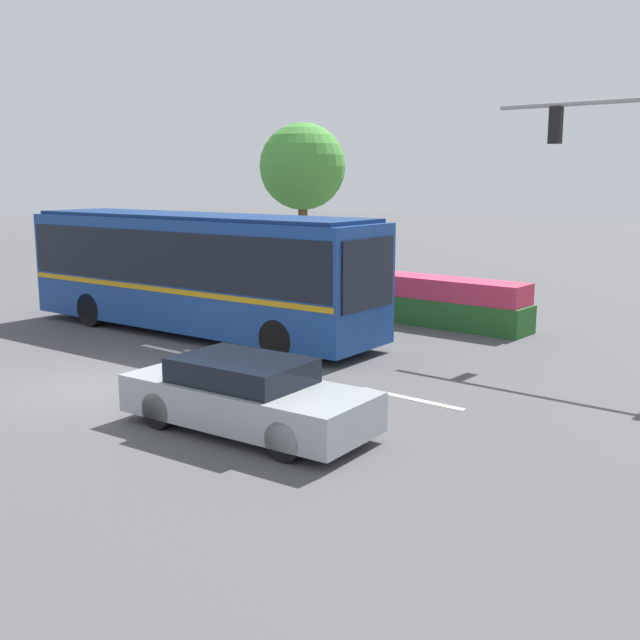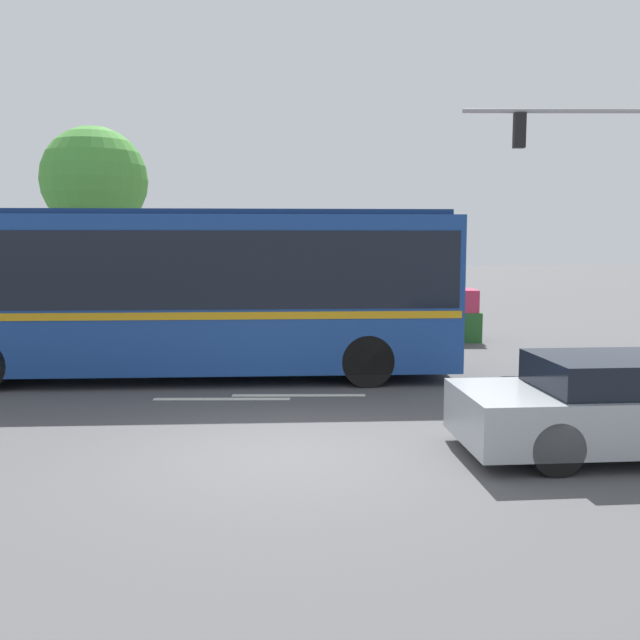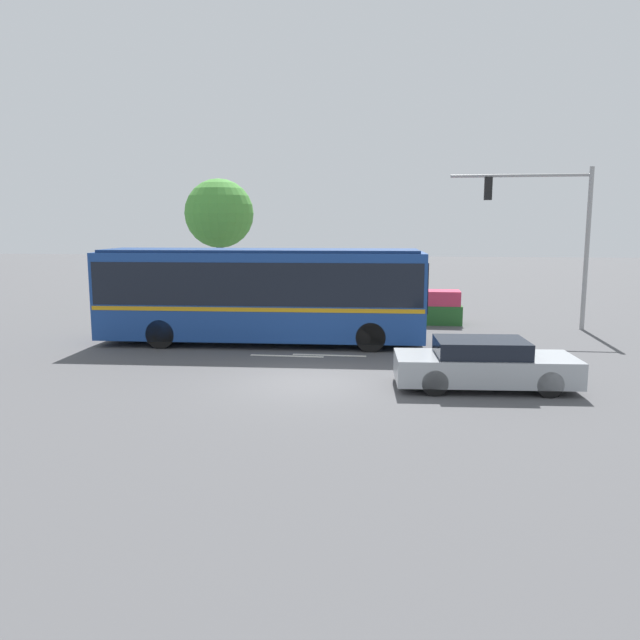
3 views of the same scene
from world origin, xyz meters
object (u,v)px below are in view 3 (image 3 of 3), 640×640
object	(u,v)px
city_bus	(262,290)
traffic_light_pole	(555,222)
sedan_foreground	(484,364)
street_tree_left	(219,214)

from	to	relation	value
city_bus	traffic_light_pole	xyz separation A→B (m)	(10.91, 4.67, 2.40)
city_bus	traffic_light_pole	size ratio (longest dim) A/B	1.79
sedan_foreground	street_tree_left	distance (m)	19.35
street_tree_left	sedan_foreground	bearing A→B (deg)	-52.54
city_bus	street_tree_left	world-z (taller)	street_tree_left
sedan_foreground	street_tree_left	world-z (taller)	street_tree_left
city_bus	traffic_light_pole	world-z (taller)	traffic_light_pole
sedan_foreground	city_bus	bearing A→B (deg)	139.24
city_bus	street_tree_left	bearing A→B (deg)	111.50
sedan_foreground	traffic_light_pole	world-z (taller)	traffic_light_pole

